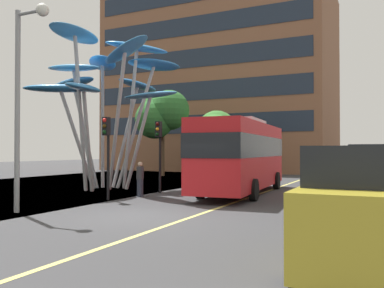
{
  "coord_description": "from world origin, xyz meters",
  "views": [
    {
      "loc": [
        7.51,
        -11.44,
        2.16
      ],
      "look_at": [
        -1.2,
        6.92,
        2.5
      ],
      "focal_mm": 38.17,
      "sensor_mm": 36.0,
      "label": 1
    }
  ],
  "objects_px": {
    "car_parked_far": "(364,175)",
    "car_side_street": "(375,172)",
    "traffic_light_island_mid": "(202,146)",
    "pedestrian": "(140,179)",
    "traffic_light_opposite": "(216,142)",
    "red_bus": "(242,153)",
    "leaf_sculpture": "(107,79)",
    "street_lamp": "(24,81)",
    "traffic_light_kerb_near": "(107,140)",
    "car_parked_near": "(356,211)",
    "car_parked_mid": "(380,185)",
    "car_far_side": "(379,167)",
    "traffic_light_kerb_far": "(159,141)"
  },
  "relations": [
    {
      "from": "traffic_light_opposite",
      "to": "car_parked_near",
      "type": "relative_size",
      "value": 0.97
    },
    {
      "from": "car_parked_mid",
      "to": "red_bus",
      "type": "bearing_deg",
      "value": 137.17
    },
    {
      "from": "red_bus",
      "to": "leaf_sculpture",
      "type": "distance_m",
      "value": 9.12
    },
    {
      "from": "traffic_light_kerb_far",
      "to": "car_far_side",
      "type": "xyz_separation_m",
      "value": [
        10.02,
        13.88,
        -1.63
      ]
    },
    {
      "from": "traffic_light_kerb_far",
      "to": "car_parked_mid",
      "type": "height_order",
      "value": "traffic_light_kerb_far"
    },
    {
      "from": "car_parked_mid",
      "to": "traffic_light_kerb_near",
      "type": "bearing_deg",
      "value": 176.11
    },
    {
      "from": "leaf_sculpture",
      "to": "car_parked_far",
      "type": "relative_size",
      "value": 2.38
    },
    {
      "from": "leaf_sculpture",
      "to": "street_lamp",
      "type": "xyz_separation_m",
      "value": [
        3.22,
        -8.87,
        -1.74
      ]
    },
    {
      "from": "car_far_side",
      "to": "pedestrian",
      "type": "relative_size",
      "value": 2.64
    },
    {
      "from": "traffic_light_opposite",
      "to": "car_parked_mid",
      "type": "bearing_deg",
      "value": -51.03
    },
    {
      "from": "red_bus",
      "to": "traffic_light_island_mid",
      "type": "height_order",
      "value": "red_bus"
    },
    {
      "from": "traffic_light_opposite",
      "to": "traffic_light_kerb_near",
      "type": "bearing_deg",
      "value": -90.1
    },
    {
      "from": "car_side_street",
      "to": "car_far_side",
      "type": "relative_size",
      "value": 1.01
    },
    {
      "from": "car_parked_far",
      "to": "car_side_street",
      "type": "bearing_deg",
      "value": 86.61
    },
    {
      "from": "car_parked_near",
      "to": "street_lamp",
      "type": "xyz_separation_m",
      "value": [
        -10.86,
        2.29,
        3.54
      ]
    },
    {
      "from": "traffic_light_island_mid",
      "to": "traffic_light_kerb_near",
      "type": "bearing_deg",
      "value": -92.96
    },
    {
      "from": "car_far_side",
      "to": "pedestrian",
      "type": "height_order",
      "value": "car_far_side"
    },
    {
      "from": "leaf_sculpture",
      "to": "traffic_light_opposite",
      "type": "xyz_separation_m",
      "value": [
        3.6,
        7.94,
        -3.52
      ]
    },
    {
      "from": "traffic_light_kerb_near",
      "to": "street_lamp",
      "type": "relative_size",
      "value": 0.51
    },
    {
      "from": "traffic_light_opposite",
      "to": "car_parked_far",
      "type": "distance_m",
      "value": 12.45
    },
    {
      "from": "car_parked_near",
      "to": "car_parked_far",
      "type": "bearing_deg",
      "value": 91.96
    },
    {
      "from": "traffic_light_island_mid",
      "to": "pedestrian",
      "type": "bearing_deg",
      "value": -89.45
    },
    {
      "from": "car_parked_far",
      "to": "car_side_street",
      "type": "height_order",
      "value": "car_parked_far"
    },
    {
      "from": "car_parked_mid",
      "to": "car_side_street",
      "type": "distance_m",
      "value": 12.41
    },
    {
      "from": "traffic_light_kerb_near",
      "to": "car_parked_mid",
      "type": "bearing_deg",
      "value": -3.89
    },
    {
      "from": "leaf_sculpture",
      "to": "car_far_side",
      "type": "xyz_separation_m",
      "value": [
        14.18,
        12.75,
        -5.32
      ]
    },
    {
      "from": "car_parked_mid",
      "to": "pedestrian",
      "type": "distance_m",
      "value": 10.59
    },
    {
      "from": "traffic_light_kerb_near",
      "to": "car_far_side",
      "type": "relative_size",
      "value": 0.84
    },
    {
      "from": "traffic_light_kerb_near",
      "to": "traffic_light_kerb_far",
      "type": "height_order",
      "value": "traffic_light_kerb_far"
    },
    {
      "from": "car_far_side",
      "to": "street_lamp",
      "type": "bearing_deg",
      "value": -116.88
    },
    {
      "from": "traffic_light_kerb_far",
      "to": "traffic_light_opposite",
      "type": "distance_m",
      "value": 9.08
    },
    {
      "from": "car_parked_far",
      "to": "street_lamp",
      "type": "bearing_deg",
      "value": -137.16
    },
    {
      "from": "red_bus",
      "to": "car_parked_far",
      "type": "distance_m",
      "value": 5.74
    },
    {
      "from": "car_side_street",
      "to": "pedestrian",
      "type": "height_order",
      "value": "car_side_street"
    },
    {
      "from": "red_bus",
      "to": "leaf_sculpture",
      "type": "bearing_deg",
      "value": -176.46
    },
    {
      "from": "red_bus",
      "to": "pedestrian",
      "type": "distance_m",
      "value": 5.28
    },
    {
      "from": "leaf_sculpture",
      "to": "traffic_light_opposite",
      "type": "height_order",
      "value": "leaf_sculpture"
    },
    {
      "from": "traffic_light_kerb_far",
      "to": "leaf_sculpture",
      "type": "bearing_deg",
      "value": 164.8
    },
    {
      "from": "leaf_sculpture",
      "to": "traffic_light_kerb_near",
      "type": "bearing_deg",
      "value": -52.55
    },
    {
      "from": "traffic_light_kerb_near",
      "to": "car_side_street",
      "type": "xyz_separation_m",
      "value": [
        10.46,
        11.67,
        -1.69
      ]
    },
    {
      "from": "car_parked_far",
      "to": "pedestrian",
      "type": "xyz_separation_m",
      "value": [
        -9.55,
        -3.67,
        -0.23
      ]
    },
    {
      "from": "traffic_light_opposite",
      "to": "car_side_street",
      "type": "height_order",
      "value": "traffic_light_opposite"
    },
    {
      "from": "pedestrian",
      "to": "car_parked_mid",
      "type": "bearing_deg",
      "value": -14.0
    },
    {
      "from": "street_lamp",
      "to": "red_bus",
      "type": "bearing_deg",
      "value": 62.83
    },
    {
      "from": "car_parked_far",
      "to": "car_far_side",
      "type": "bearing_deg",
      "value": 87.57
    },
    {
      "from": "traffic_light_island_mid",
      "to": "street_lamp",
      "type": "bearing_deg",
      "value": -93.58
    },
    {
      "from": "street_lamp",
      "to": "traffic_light_opposite",
      "type": "bearing_deg",
      "value": 88.69
    },
    {
      "from": "traffic_light_opposite",
      "to": "car_parked_mid",
      "type": "distance_m",
      "value": 17.26
    },
    {
      "from": "street_lamp",
      "to": "pedestrian",
      "type": "bearing_deg",
      "value": 81.42
    },
    {
      "from": "traffic_light_island_mid",
      "to": "car_parked_far",
      "type": "bearing_deg",
      "value": -21.01
    }
  ]
}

